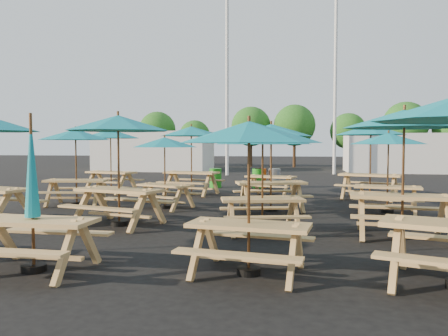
% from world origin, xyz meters
% --- Properties ---
extents(ground, '(120.00, 120.00, 0.00)m').
position_xyz_m(ground, '(0.00, 0.00, 0.00)').
color(ground, black).
rests_on(ground, ground).
extents(picnic_unit_2, '(2.51, 2.51, 2.34)m').
position_xyz_m(picnic_unit_2, '(-4.31, 0.07, 2.03)').
color(picnic_unit_2, tan).
rests_on(picnic_unit_2, ground).
extents(picnic_unit_3, '(2.82, 2.82, 2.46)m').
position_xyz_m(picnic_unit_3, '(-4.74, 3.47, 2.13)').
color(picnic_unit_3, tan).
rests_on(picnic_unit_3, ground).
extents(picnic_unit_4, '(1.81, 1.58, 2.29)m').
position_xyz_m(picnic_unit_4, '(-1.40, -6.51, 0.94)').
color(picnic_unit_4, tan).
rests_on(picnic_unit_4, ground).
extents(picnic_unit_5, '(2.85, 2.85, 2.52)m').
position_xyz_m(picnic_unit_5, '(-1.65, -2.89, 2.19)').
color(picnic_unit_5, tan).
rests_on(picnic_unit_5, ground).
extents(picnic_unit_6, '(2.46, 2.46, 2.07)m').
position_xyz_m(picnic_unit_6, '(-1.46, -0.10, 1.80)').
color(picnic_unit_6, tan).
rests_on(picnic_unit_6, ground).
extents(picnic_unit_7, '(2.81, 2.81, 2.54)m').
position_xyz_m(picnic_unit_7, '(-1.56, 3.42, 2.21)').
color(picnic_unit_7, tan).
rests_on(picnic_unit_7, ground).
extents(picnic_unit_8, '(2.29, 2.29, 2.18)m').
position_xyz_m(picnic_unit_8, '(1.69, -6.12, 1.89)').
color(picnic_unit_8, tan).
rests_on(picnic_unit_8, ground).
extents(picnic_unit_9, '(2.44, 2.44, 2.17)m').
position_xyz_m(picnic_unit_9, '(1.63, -3.13, 1.88)').
color(picnic_unit_9, tan).
rests_on(picnic_unit_9, ground).
extents(picnic_unit_10, '(2.83, 2.83, 2.43)m').
position_xyz_m(picnic_unit_10, '(1.60, -0.04, 2.11)').
color(picnic_unit_10, tan).
rests_on(picnic_unit_10, ground).
extents(picnic_unit_11, '(2.58, 2.58, 2.22)m').
position_xyz_m(picnic_unit_11, '(1.37, 3.25, 1.93)').
color(picnic_unit_11, tan).
rests_on(picnic_unit_11, ground).
extents(picnic_unit_13, '(2.57, 2.57, 2.54)m').
position_xyz_m(picnic_unit_13, '(4.39, -3.15, 2.21)').
color(picnic_unit_13, tan).
rests_on(picnic_unit_13, ground).
extents(picnic_unit_14, '(2.33, 2.33, 2.17)m').
position_xyz_m(picnic_unit_14, '(4.73, 0.13, 1.89)').
color(picnic_unit_14, tan).
rests_on(picnic_unit_14, ground).
extents(picnic_unit_15, '(3.01, 3.01, 2.55)m').
position_xyz_m(picnic_unit_15, '(4.73, 3.16, 2.21)').
color(picnic_unit_15, tan).
rests_on(picnic_unit_15, ground).
extents(waste_bin_0, '(0.51, 0.51, 0.82)m').
position_xyz_m(waste_bin_0, '(-1.21, 6.26, 0.41)').
color(waste_bin_0, '#1E8918').
rests_on(waste_bin_0, ground).
extents(waste_bin_1, '(0.51, 0.51, 0.82)m').
position_xyz_m(waste_bin_1, '(0.71, 6.43, 0.41)').
color(waste_bin_1, '#CF4A0C').
rests_on(waste_bin_1, ground).
extents(waste_bin_2, '(0.51, 0.51, 0.82)m').
position_xyz_m(waste_bin_2, '(0.64, 6.35, 0.41)').
color(waste_bin_2, '#1E8918').
rests_on(waste_bin_2, ground).
extents(waste_bin_3, '(0.51, 0.51, 0.82)m').
position_xyz_m(waste_bin_3, '(1.30, 6.55, 0.41)').
color(waste_bin_3, gray).
rests_on(waste_bin_3, ground).
extents(mast_0, '(0.20, 0.20, 12.00)m').
position_xyz_m(mast_0, '(-2.00, 14.00, 6.00)').
color(mast_0, silver).
rests_on(mast_0, ground).
extents(mast_1, '(0.20, 0.20, 12.00)m').
position_xyz_m(mast_1, '(4.50, 16.00, 6.00)').
color(mast_1, silver).
rests_on(mast_1, ground).
extents(event_tent_0, '(8.00, 4.00, 2.80)m').
position_xyz_m(event_tent_0, '(-8.00, 18.00, 1.40)').
color(event_tent_0, silver).
rests_on(event_tent_0, ground).
extents(event_tent_1, '(7.00, 4.00, 2.60)m').
position_xyz_m(event_tent_1, '(9.00, 19.00, 1.30)').
color(event_tent_1, silver).
rests_on(event_tent_1, ground).
extents(tree_0, '(2.80, 2.80, 4.24)m').
position_xyz_m(tree_0, '(-14.07, 25.25, 2.83)').
color(tree_0, '#382314').
rests_on(tree_0, ground).
extents(tree_1, '(3.11, 3.11, 4.72)m').
position_xyz_m(tree_1, '(-9.74, 23.90, 3.15)').
color(tree_1, '#382314').
rests_on(tree_1, ground).
extents(tree_2, '(2.59, 2.59, 3.93)m').
position_xyz_m(tree_2, '(-6.39, 23.65, 2.62)').
color(tree_2, '#382314').
rests_on(tree_2, ground).
extents(tree_3, '(3.36, 3.36, 5.09)m').
position_xyz_m(tree_3, '(-1.75, 24.72, 3.41)').
color(tree_3, '#382314').
rests_on(tree_3, ground).
extents(tree_4, '(3.41, 3.41, 5.17)m').
position_xyz_m(tree_4, '(1.90, 24.26, 3.46)').
color(tree_4, '#382314').
rests_on(tree_4, ground).
extents(tree_5, '(2.94, 2.94, 4.45)m').
position_xyz_m(tree_5, '(6.22, 24.67, 2.97)').
color(tree_5, '#382314').
rests_on(tree_5, ground).
extents(tree_6, '(3.38, 3.38, 5.13)m').
position_xyz_m(tree_6, '(10.23, 22.90, 3.43)').
color(tree_6, '#382314').
rests_on(tree_6, ground).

